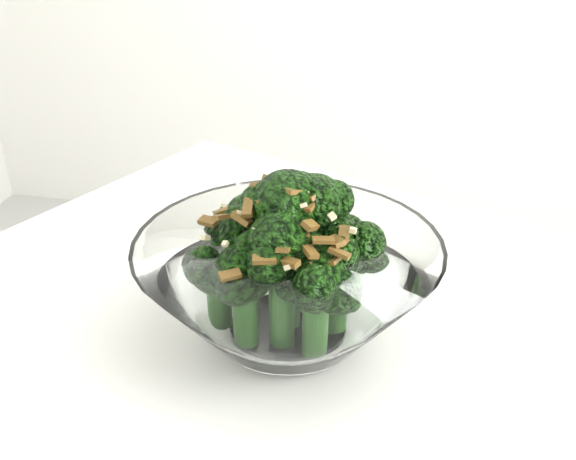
# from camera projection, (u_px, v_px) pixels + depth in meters

# --- Properties ---
(broccoli_dish) EXTENTS (0.25, 0.25, 0.15)m
(broccoli_dish) POSITION_uv_depth(u_px,v_px,m) (288.00, 278.00, 0.52)
(broccoli_dish) COLOR white
(broccoli_dish) RESTS_ON table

